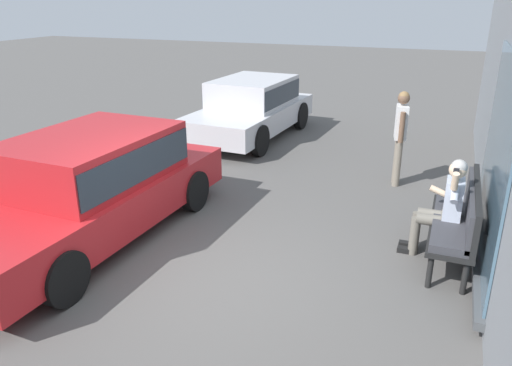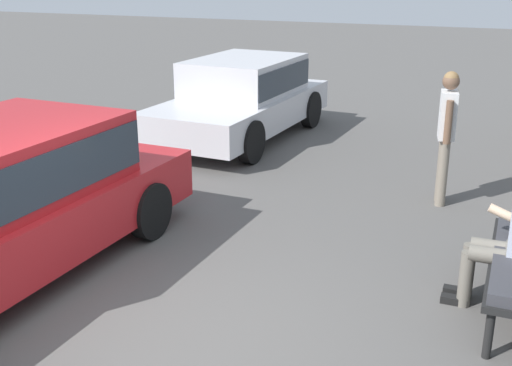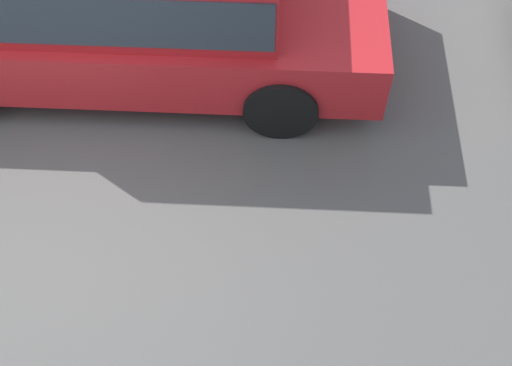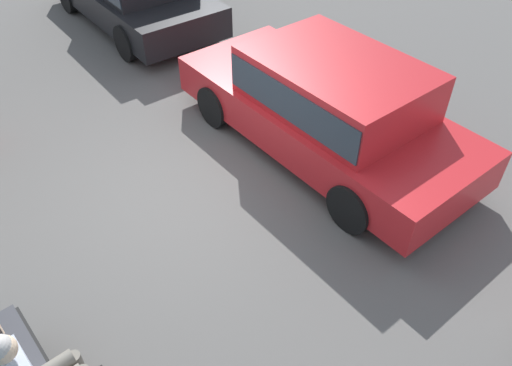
{
  "view_description": "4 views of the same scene",
  "coord_description": "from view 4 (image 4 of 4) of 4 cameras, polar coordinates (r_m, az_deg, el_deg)",
  "views": [
    {
      "loc": [
        4.8,
        2.6,
        3.31
      ],
      "look_at": [
        -1.15,
        0.23,
        0.88
      ],
      "focal_mm": 35.0,
      "sensor_mm": 36.0,
      "label": 1
    },
    {
      "loc": [
        3.98,
        2.6,
        2.98
      ],
      "look_at": [
        -1.37,
        0.37,
        0.99
      ],
      "focal_mm": 45.0,
      "sensor_mm": 36.0,
      "label": 2
    },
    {
      "loc": [
        -1.66,
        2.6,
        4.53
      ],
      "look_at": [
        -1.61,
        0.05,
        0.84
      ],
      "focal_mm": 45.0,
      "sensor_mm": 36.0,
      "label": 3
    },
    {
      "loc": [
        -4.36,
        2.6,
        4.62
      ],
      "look_at": [
        -1.35,
        0.03,
        1.09
      ],
      "focal_mm": 35.0,
      "sensor_mm": 36.0,
      "label": 4
    }
  ],
  "objects": [
    {
      "name": "parked_car_mid",
      "position": [
        7.16,
        8.21,
        9.18
      ],
      "size": [
        4.73,
        2.1,
        1.49
      ],
      "color": "red",
      "rests_on": "ground_plane"
    },
    {
      "name": "ground_plane",
      "position": [
        6.86,
        -7.17,
        -0.97
      ],
      "size": [
        60.0,
        60.0,
        0.0
      ],
      "primitive_type": "plane",
      "color": "#565451"
    }
  ]
}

